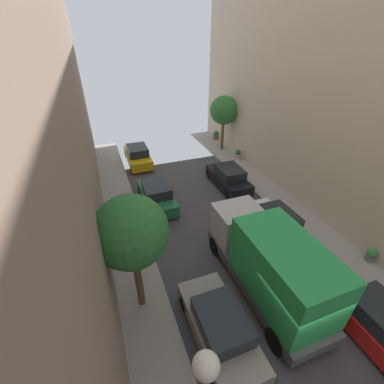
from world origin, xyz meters
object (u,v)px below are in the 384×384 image
at_px(delivery_truck, 269,262).
at_px(street_tree_2, 131,233).
at_px(potted_plant_1, 371,254).
at_px(potted_plant_2, 238,154).
at_px(parked_car_left_3, 138,156).
at_px(parked_car_right_3, 276,224).
at_px(parked_car_left_1, 220,327).
at_px(parked_car_left_2, 157,195).
at_px(parked_car_right_2, 375,321).
at_px(potted_plant_0, 216,135).
at_px(parked_car_right_4, 229,178).
at_px(street_tree_1, 224,111).

xyz_separation_m(delivery_truck, street_tree_2, (-5.06, 1.18, 2.12)).
distance_m(potted_plant_1, potted_plant_2, 12.71).
bearing_deg(parked_car_left_3, delivery_truck, -79.59).
bearing_deg(parked_car_right_3, potted_plant_2, 72.90).
height_order(parked_car_right_3, potted_plant_2, parked_car_right_3).
distance_m(parked_car_left_1, parked_car_left_2, 9.33).
bearing_deg(parked_car_right_3, parked_car_right_2, -90.00).
height_order(delivery_truck, potted_plant_1, delivery_truck).
distance_m(parked_car_left_2, parked_car_right_2, 12.35).
relative_size(parked_car_right_3, potted_plant_0, 4.97).
xyz_separation_m(delivery_truck, potted_plant_2, (5.57, 12.32, -1.20)).
bearing_deg(potted_plant_2, delivery_truck, -114.31).
bearing_deg(parked_car_right_4, street_tree_2, -136.46).
distance_m(parked_car_left_1, potted_plant_2, 15.85).
xyz_separation_m(parked_car_left_1, parked_car_right_4, (5.40, 9.76, 0.00)).
bearing_deg(parked_car_left_2, potted_plant_1, -45.07).
height_order(parked_car_right_3, street_tree_2, street_tree_2).
relative_size(parked_car_left_1, delivery_truck, 0.64).
relative_size(parked_car_right_4, potted_plant_2, 5.11).
bearing_deg(parked_car_right_4, parked_car_right_3, -90.00).
bearing_deg(parked_car_left_3, parked_car_right_4, -48.61).
relative_size(street_tree_1, potted_plant_1, 6.67).
xyz_separation_m(parked_car_left_1, parked_car_left_3, (0.00, 15.89, 0.00)).
bearing_deg(potted_plant_0, parked_car_left_1, -114.53).
distance_m(street_tree_1, potted_plant_2, 4.06).
height_order(parked_car_left_2, potted_plant_2, parked_car_left_2).
bearing_deg(parked_car_left_1, parked_car_right_3, 37.89).
bearing_deg(parked_car_right_2, street_tree_1, 81.86).
bearing_deg(potted_plant_0, parked_car_right_2, -98.62).
bearing_deg(potted_plant_2, parked_car_left_3, 164.04).
distance_m(parked_car_right_2, street_tree_1, 18.29).
bearing_deg(parked_car_right_2, delivery_truck, 132.19).
xyz_separation_m(parked_car_left_1, parked_car_right_2, (5.40, -1.78, 0.00)).
distance_m(parked_car_right_3, potted_plant_0, 14.74).
bearing_deg(potted_plant_1, parked_car_left_2, 134.93).
height_order(parked_car_right_2, street_tree_2, street_tree_2).
xyz_separation_m(parked_car_left_2, potted_plant_1, (8.49, -8.51, -0.19)).
bearing_deg(potted_plant_1, parked_car_right_2, -139.94).
distance_m(parked_car_left_2, parked_car_left_3, 6.56).
bearing_deg(street_tree_1, parked_car_left_3, -178.59).
xyz_separation_m(parked_car_right_3, street_tree_2, (-7.76, -1.82, 3.19)).
distance_m(delivery_truck, potted_plant_0, 18.39).
bearing_deg(street_tree_1, parked_car_left_2, -139.68).
distance_m(parked_car_left_3, parked_car_right_3, 12.87).
relative_size(parked_car_left_3, street_tree_2, 0.83).
height_order(parked_car_left_1, street_tree_1, street_tree_1).
bearing_deg(parked_car_left_1, potted_plant_0, 65.47).
height_order(parked_car_left_1, parked_car_left_3, same).
xyz_separation_m(potted_plant_1, potted_plant_2, (-0.22, 12.70, 0.06)).
distance_m(parked_car_right_4, delivery_truck, 9.04).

